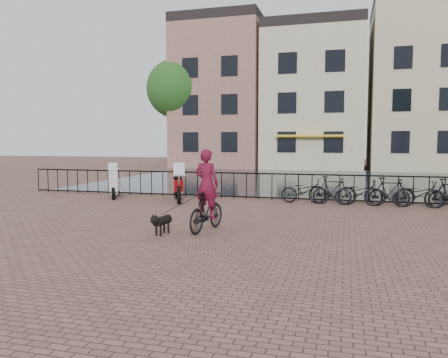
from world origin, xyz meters
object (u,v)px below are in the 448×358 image
(cyclist, at_px, (207,195))
(motorcycle, at_px, (178,181))
(scooter, at_px, (115,179))
(dog, at_px, (162,223))

(cyclist, bearing_deg, motorcycle, -50.41)
(motorcycle, relative_size, scooter, 1.33)
(dog, relative_size, motorcycle, 0.38)
(cyclist, bearing_deg, scooter, -32.83)
(cyclist, distance_m, dog, 1.28)
(cyclist, xyz_separation_m, dog, (-0.90, -0.66, -0.64))
(motorcycle, bearing_deg, dog, -96.50)
(cyclist, distance_m, motorcycle, 5.70)
(cyclist, xyz_separation_m, scooter, (-5.51, 5.24, -0.18))
(motorcycle, height_order, scooter, motorcycle)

